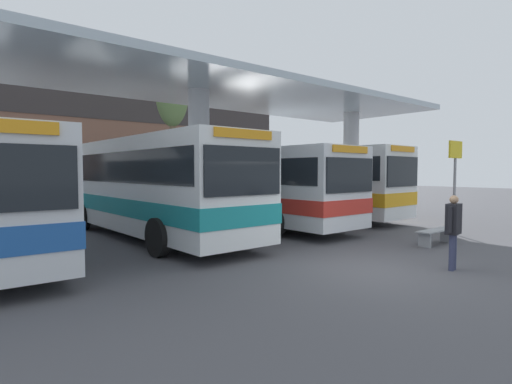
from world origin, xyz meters
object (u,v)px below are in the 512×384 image
transit_bus_far_right_bay (302,180)px  info_sign_platform (455,169)px  transit_bus_right_bay (239,183)px  pedestrian_waiting (453,225)px  waiting_bench_near_pillar (436,233)px  poplar_tree_behind_left (172,92)px  transit_bus_center_bay (147,183)px

transit_bus_far_right_bay → info_sign_platform: (0.22, -7.26, 0.52)m
transit_bus_right_bay → info_sign_platform: (4.17, -7.13, 0.61)m
transit_bus_far_right_bay → pedestrian_waiting: bearing=59.8°
transit_bus_right_bay → transit_bus_far_right_bay: 3.95m
waiting_bench_near_pillar → transit_bus_far_right_bay: bearing=74.3°
transit_bus_right_bay → waiting_bench_near_pillar: transit_bus_right_bay is taller
waiting_bench_near_pillar → poplar_tree_behind_left: poplar_tree_behind_left is taller
waiting_bench_near_pillar → pedestrian_waiting: (-2.77, -1.77, 0.69)m
pedestrian_waiting → poplar_tree_behind_left: size_ratio=0.17×
transit_bus_right_bay → info_sign_platform: info_sign_platform is taller
waiting_bench_near_pillar → pedestrian_waiting: pedestrian_waiting is taller
waiting_bench_near_pillar → info_sign_platform: 3.19m
transit_bus_right_bay → transit_bus_far_right_bay: transit_bus_far_right_bay is taller
poplar_tree_behind_left → transit_bus_center_bay: bearing=-121.2°
transit_bus_center_bay → transit_bus_far_right_bay: 8.39m
transit_bus_center_bay → waiting_bench_near_pillar: transit_bus_center_bay is taller
transit_bus_center_bay → pedestrian_waiting: size_ratio=6.36×
poplar_tree_behind_left → transit_bus_far_right_bay: bearing=-81.8°
transit_bus_right_bay → poplar_tree_behind_left: size_ratio=1.15×
transit_bus_right_bay → poplar_tree_behind_left: 12.31m
pedestrian_waiting → transit_bus_right_bay: bearing=74.1°
waiting_bench_near_pillar → pedestrian_waiting: bearing=-147.4°
transit_bus_right_bay → waiting_bench_near_pillar: 8.02m
info_sign_platform → poplar_tree_behind_left: bearing=95.6°
transit_bus_center_bay → transit_bus_right_bay: (4.41, 0.67, -0.10)m
transit_bus_center_bay → info_sign_platform: 10.75m
pedestrian_waiting → transit_bus_far_right_bay: bearing=52.9°
transit_bus_center_bay → info_sign_platform: size_ratio=3.28×
pedestrian_waiting → info_sign_platform: bearing=14.6°
waiting_bench_near_pillar → info_sign_platform: info_sign_platform is taller
transit_bus_right_bay → poplar_tree_behind_left: bearing=-103.5°
transit_bus_center_bay → poplar_tree_behind_left: (6.83, 11.30, 5.62)m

